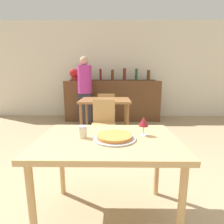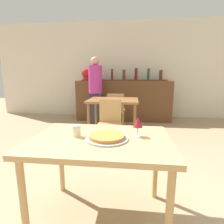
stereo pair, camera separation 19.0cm
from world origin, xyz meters
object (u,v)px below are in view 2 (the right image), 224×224
Objects in this scene: wine_glass at (138,123)px; pizza_tray at (107,137)px; cheese_shaker at (77,131)px; potted_plant at (86,74)px; person_standing at (96,89)px; chair_far_side_back at (116,109)px; chair_far_side_front at (110,121)px.

pizza_tray is at bearing -158.64° from wine_glass.
cheese_shaker is at bearing 172.68° from pizza_tray.
potted_plant reaches higher than pizza_tray.
wine_glass is at bearing 21.36° from pizza_tray.
person_standing reaches higher than potted_plant.
chair_far_side_back is at bearing -32.19° from person_standing.
cheese_shaker reaches higher than pizza_tray.
wine_glass reaches higher than cheese_shaker.
person_standing reaches higher than pizza_tray.
chair_far_side_front is 2.54× the size of potted_plant.
potted_plant is at bearing -43.46° from chair_far_side_back.
pizza_tray is (0.18, -2.70, 0.27)m from chair_far_side_back.
person_standing reaches higher than chair_far_side_front.
person_standing is at bearing 110.22° from chair_far_side_front.
cheese_shaker is (-0.07, -2.67, 0.30)m from chair_far_side_back.
person_standing is (-0.73, 3.05, 0.17)m from pizza_tray.
cheese_shaker is 3.68m from potted_plant.
chair_far_side_front is 1.58m from wine_glass.
person_standing is at bearing -54.59° from potted_plant.
chair_far_side_front is 1.60m from pizza_tray.
person_standing reaches higher than cheese_shaker.
potted_plant is (-1.34, 3.48, 0.44)m from wine_glass.
person_standing is at bearing 103.39° from pizza_tray.
chair_far_side_front is 1.63m from person_standing.
person_standing is 5.15× the size of potted_plant.
pizza_tray is (0.18, -1.57, 0.27)m from chair_far_side_front.
pizza_tray is at bearing -83.42° from chair_far_side_front.
pizza_tray is at bearing 93.83° from chair_far_side_back.
chair_far_side_front is 2.47× the size of pizza_tray.
potted_plant reaches higher than chair_far_side_back.
chair_far_side_front reaches higher than pizza_tray.
chair_far_side_back is 2.47× the size of pizza_tray.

